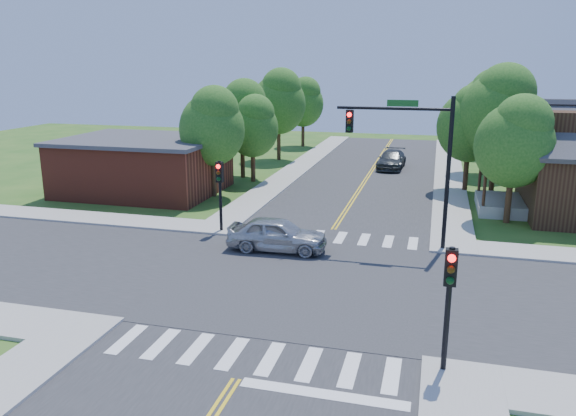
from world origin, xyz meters
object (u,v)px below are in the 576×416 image
(signal_pole_se, at_px, (449,287))
(signal_mast_ne, at_px, (412,147))
(signal_pole_nw, at_px, (220,183))
(car_dgrey, at_px, (392,160))
(car_silver, at_px, (277,235))

(signal_pole_se, bearing_deg, signal_mast_ne, 98.56)
(signal_pole_se, bearing_deg, signal_pole_nw, 135.00)
(signal_pole_se, height_order, car_dgrey, signal_pole_se)
(signal_mast_ne, bearing_deg, signal_pole_se, -81.44)
(signal_mast_ne, height_order, signal_pole_se, signal_mast_ne)
(signal_pole_nw, distance_m, car_silver, 4.59)
(signal_mast_ne, relative_size, signal_pole_se, 1.89)
(car_silver, xyz_separation_m, car_dgrey, (3.42, 22.75, -0.06))
(signal_mast_ne, bearing_deg, car_dgrey, 96.77)
(signal_pole_se, xyz_separation_m, signal_pole_nw, (-11.20, 11.20, 0.00))
(signal_pole_se, distance_m, signal_pole_nw, 15.84)
(car_dgrey, bearing_deg, car_silver, -96.25)
(car_silver, bearing_deg, car_dgrey, -10.47)
(signal_pole_nw, bearing_deg, signal_mast_ne, 0.07)
(signal_pole_nw, bearing_deg, car_silver, -29.67)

